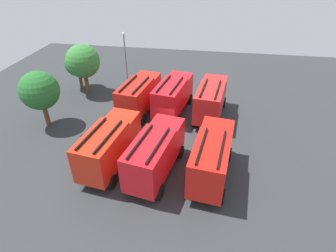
{
  "coord_description": "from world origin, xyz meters",
  "views": [
    {
      "loc": [
        -20.75,
        -3.38,
        15.17
      ],
      "look_at": [
        0.0,
        0.0,
        1.4
      ],
      "focal_mm": 29.02,
      "sensor_mm": 36.0,
      "label": 1
    }
  ],
  "objects_px": {
    "fire_truck_0": "(212,156)",
    "firefighter_0": "(211,86)",
    "tree_2": "(78,64)",
    "lamppost": "(126,56)",
    "fire_truck_1": "(211,99)",
    "fire_truck_4": "(110,144)",
    "fire_truck_3": "(173,95)",
    "fire_truck_2": "(156,152)",
    "fire_truck_5": "(139,94)",
    "traffic_cone_0": "(124,106)",
    "traffic_cone_1": "(200,137)",
    "traffic_cone_2": "(127,102)",
    "tree_1": "(83,61)",
    "tree_0": "(39,91)",
    "firefighter_1": "(83,143)"
  },
  "relations": [
    {
      "from": "lamppost",
      "to": "traffic_cone_0",
      "type": "bearing_deg",
      "value": -167.97
    },
    {
      "from": "fire_truck_3",
      "to": "fire_truck_5",
      "type": "distance_m",
      "value": 3.59
    },
    {
      "from": "traffic_cone_0",
      "to": "traffic_cone_1",
      "type": "relative_size",
      "value": 1.05
    },
    {
      "from": "fire_truck_0",
      "to": "firefighter_0",
      "type": "xyz_separation_m",
      "value": [
        14.98,
        0.43,
        -1.13
      ]
    },
    {
      "from": "fire_truck_2",
      "to": "fire_truck_0",
      "type": "bearing_deg",
      "value": -75.8
    },
    {
      "from": "fire_truck_0",
      "to": "tree_1",
      "type": "height_order",
      "value": "tree_1"
    },
    {
      "from": "tree_0",
      "to": "fire_truck_1",
      "type": "bearing_deg",
      "value": -74.97
    },
    {
      "from": "tree_2",
      "to": "traffic_cone_2",
      "type": "bearing_deg",
      "value": -116.51
    },
    {
      "from": "firefighter_0",
      "to": "lamppost",
      "type": "relative_size",
      "value": 0.26
    },
    {
      "from": "fire_truck_3",
      "to": "firefighter_1",
      "type": "distance_m",
      "value": 10.64
    },
    {
      "from": "fire_truck_0",
      "to": "traffic_cone_0",
      "type": "bearing_deg",
      "value": 53.07
    },
    {
      "from": "fire_truck_1",
      "to": "firefighter_0",
      "type": "relative_size",
      "value": 4.13
    },
    {
      "from": "firefighter_1",
      "to": "lamppost",
      "type": "bearing_deg",
      "value": -96.81
    },
    {
      "from": "fire_truck_2",
      "to": "traffic_cone_2",
      "type": "distance_m",
      "value": 12.11
    },
    {
      "from": "firefighter_0",
      "to": "traffic_cone_0",
      "type": "xyz_separation_m",
      "value": [
        -5.37,
        9.48,
        -0.7
      ]
    },
    {
      "from": "tree_2",
      "to": "lamppost",
      "type": "xyz_separation_m",
      "value": [
        1.27,
        -5.83,
        0.82
      ]
    },
    {
      "from": "tree_0",
      "to": "traffic_cone_1",
      "type": "relative_size",
      "value": 9.38
    },
    {
      "from": "fire_truck_3",
      "to": "traffic_cone_1",
      "type": "xyz_separation_m",
      "value": [
        -4.69,
        -3.26,
        -1.85
      ]
    },
    {
      "from": "tree_2",
      "to": "traffic_cone_1",
      "type": "distance_m",
      "value": 18.46
    },
    {
      "from": "firefighter_0",
      "to": "traffic_cone_2",
      "type": "xyz_separation_m",
      "value": [
        -4.62,
        9.35,
        -0.67
      ]
    },
    {
      "from": "fire_truck_0",
      "to": "firefighter_0",
      "type": "relative_size",
      "value": 4.13
    },
    {
      "from": "firefighter_1",
      "to": "tree_1",
      "type": "xyz_separation_m",
      "value": [
        11.15,
        4.41,
        3.13
      ]
    },
    {
      "from": "traffic_cone_0",
      "to": "traffic_cone_2",
      "type": "relative_size",
      "value": 0.91
    },
    {
      "from": "fire_truck_3",
      "to": "tree_1",
      "type": "distance_m",
      "value": 11.72
    },
    {
      "from": "fire_truck_3",
      "to": "fire_truck_5",
      "type": "relative_size",
      "value": 1.0
    },
    {
      "from": "fire_truck_2",
      "to": "fire_truck_4",
      "type": "bearing_deg",
      "value": 94.28
    },
    {
      "from": "fire_truck_0",
      "to": "tree_0",
      "type": "distance_m",
      "value": 17.34
    },
    {
      "from": "lamppost",
      "to": "fire_truck_4",
      "type": "bearing_deg",
      "value": -168.62
    },
    {
      "from": "fire_truck_0",
      "to": "fire_truck_3",
      "type": "distance_m",
      "value": 10.55
    },
    {
      "from": "fire_truck_1",
      "to": "tree_2",
      "type": "height_order",
      "value": "tree_2"
    },
    {
      "from": "fire_truck_0",
      "to": "fire_truck_3",
      "type": "bearing_deg",
      "value": 31.51
    },
    {
      "from": "fire_truck_0",
      "to": "firefighter_0",
      "type": "height_order",
      "value": "fire_truck_0"
    },
    {
      "from": "fire_truck_5",
      "to": "tree_0",
      "type": "bearing_deg",
      "value": 123.98
    },
    {
      "from": "fire_truck_4",
      "to": "fire_truck_3",
      "type": "bearing_deg",
      "value": -13.54
    },
    {
      "from": "fire_truck_2",
      "to": "firefighter_1",
      "type": "distance_m",
      "value": 7.15
    },
    {
      "from": "firefighter_1",
      "to": "tree_2",
      "type": "distance_m",
      "value": 13.95
    },
    {
      "from": "fire_truck_1",
      "to": "lamppost",
      "type": "distance_m",
      "value": 12.4
    },
    {
      "from": "fire_truck_2",
      "to": "fire_truck_3",
      "type": "xyz_separation_m",
      "value": [
        9.88,
        0.09,
        0.0
      ]
    },
    {
      "from": "fire_truck_0",
      "to": "fire_truck_1",
      "type": "relative_size",
      "value": 1.0
    },
    {
      "from": "fire_truck_3",
      "to": "lamppost",
      "type": "distance_m",
      "value": 8.98
    },
    {
      "from": "tree_2",
      "to": "firefighter_0",
      "type": "bearing_deg",
      "value": -86.37
    },
    {
      "from": "fire_truck_3",
      "to": "traffic_cone_2",
      "type": "relative_size",
      "value": 10.58
    },
    {
      "from": "lamppost",
      "to": "fire_truck_5",
      "type": "bearing_deg",
      "value": -152.31
    },
    {
      "from": "firefighter_1",
      "to": "traffic_cone_1",
      "type": "relative_size",
      "value": 2.81
    },
    {
      "from": "traffic_cone_0",
      "to": "tree_0",
      "type": "bearing_deg",
      "value": 124.96
    },
    {
      "from": "fire_truck_5",
      "to": "traffic_cone_0",
      "type": "relative_size",
      "value": 11.58
    },
    {
      "from": "tree_2",
      "to": "traffic_cone_1",
      "type": "height_order",
      "value": "tree_2"
    },
    {
      "from": "fire_truck_4",
      "to": "traffic_cone_0",
      "type": "distance_m",
      "value": 9.79
    },
    {
      "from": "fire_truck_1",
      "to": "fire_truck_2",
      "type": "distance_m",
      "value": 10.35
    },
    {
      "from": "firefighter_1",
      "to": "tree_1",
      "type": "bearing_deg",
      "value": -75.27
    }
  ]
}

